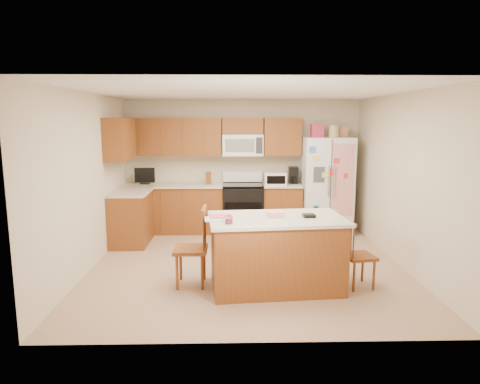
{
  "coord_description": "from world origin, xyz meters",
  "views": [
    {
      "loc": [
        -0.24,
        -6.06,
        2.11
      ],
      "look_at": [
        -0.09,
        0.35,
        1.03
      ],
      "focal_mm": 32.0,
      "sensor_mm": 36.0,
      "label": 1
    }
  ],
  "objects_px": {
    "stove": "(243,207)",
    "refrigerator": "(326,184)",
    "windsor_chair_right": "(357,256)",
    "windsor_chair_left": "(193,249)",
    "windsor_chair_back": "(267,241)",
    "island": "(276,252)"
  },
  "relations": [
    {
      "from": "windsor_chair_left",
      "to": "refrigerator",
      "type": "bearing_deg",
      "value": 48.86
    },
    {
      "from": "stove",
      "to": "refrigerator",
      "type": "relative_size",
      "value": 0.55
    },
    {
      "from": "island",
      "to": "refrigerator",
      "type": "bearing_deg",
      "value": 65.77
    },
    {
      "from": "windsor_chair_back",
      "to": "island",
      "type": "bearing_deg",
      "value": -85.18
    },
    {
      "from": "windsor_chair_back",
      "to": "windsor_chair_right",
      "type": "height_order",
      "value": "windsor_chair_back"
    },
    {
      "from": "refrigerator",
      "to": "windsor_chair_back",
      "type": "xyz_separation_m",
      "value": [
        -1.29,
        -2.06,
        -0.51
      ]
    },
    {
      "from": "island",
      "to": "windsor_chair_right",
      "type": "bearing_deg",
      "value": 0.05
    },
    {
      "from": "windsor_chair_right",
      "to": "refrigerator",
      "type": "bearing_deg",
      "value": 85.94
    },
    {
      "from": "stove",
      "to": "windsor_chair_right",
      "type": "height_order",
      "value": "stove"
    },
    {
      "from": "windsor_chair_left",
      "to": "windsor_chair_right",
      "type": "relative_size",
      "value": 1.18
    },
    {
      "from": "island",
      "to": "windsor_chair_right",
      "type": "height_order",
      "value": "island"
    },
    {
      "from": "island",
      "to": "windsor_chair_left",
      "type": "relative_size",
      "value": 1.74
    },
    {
      "from": "stove",
      "to": "island",
      "type": "relative_size",
      "value": 0.64
    },
    {
      "from": "windsor_chair_left",
      "to": "windsor_chair_right",
      "type": "bearing_deg",
      "value": -3.23
    },
    {
      "from": "stove",
      "to": "refrigerator",
      "type": "height_order",
      "value": "refrigerator"
    },
    {
      "from": "stove",
      "to": "windsor_chair_back",
      "type": "distance_m",
      "value": 2.14
    },
    {
      "from": "windsor_chair_left",
      "to": "windsor_chair_back",
      "type": "xyz_separation_m",
      "value": [
        1.0,
        0.56,
        -0.07
      ]
    },
    {
      "from": "refrigerator",
      "to": "windsor_chair_left",
      "type": "height_order",
      "value": "refrigerator"
    },
    {
      "from": "windsor_chair_right",
      "to": "stove",
      "type": "bearing_deg",
      "value": 116.1
    },
    {
      "from": "windsor_chair_back",
      "to": "refrigerator",
      "type": "bearing_deg",
      "value": 57.9
    },
    {
      "from": "windsor_chair_back",
      "to": "windsor_chair_right",
      "type": "relative_size",
      "value": 1.01
    },
    {
      "from": "stove",
      "to": "windsor_chair_right",
      "type": "distance_m",
      "value": 3.13
    }
  ]
}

